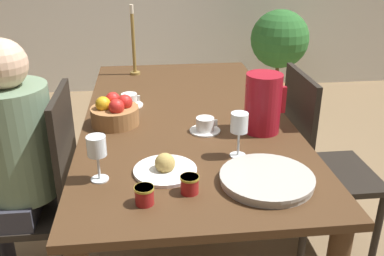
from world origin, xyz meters
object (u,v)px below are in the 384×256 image
(red_pitcher, at_px, (263,103))
(teacup_across, at_px, (130,101))
(bread_plate, at_px, (165,168))
(serving_tray, at_px, (267,179))
(candlestick_tall, at_px, (134,47))
(fruit_bowl, at_px, (115,113))
(jam_jar_amber, at_px, (190,184))
(chair_person_side, at_px, (42,194))
(wine_glass_water, at_px, (239,125))
(teacup_near_person, at_px, (205,126))
(potted_plant, at_px, (279,43))
(chair_opposite, at_px, (317,163))
(jam_jar_red, at_px, (144,194))
(wine_glass_juice, at_px, (97,149))
(person_seated, at_px, (10,158))

(red_pitcher, height_order, teacup_across, red_pitcher)
(teacup_across, xyz_separation_m, bread_plate, (0.14, -0.66, -0.01))
(serving_tray, distance_m, candlestick_tall, 1.39)
(fruit_bowl, bearing_deg, teacup_across, 75.39)
(serving_tray, distance_m, fruit_bowl, 0.77)
(jam_jar_amber, bearing_deg, bread_plate, 116.70)
(chair_person_side, relative_size, teacup_across, 7.37)
(wine_glass_water, relative_size, teacup_near_person, 1.33)
(candlestick_tall, xyz_separation_m, potted_plant, (1.32, 1.36, -0.31))
(wine_glass_water, height_order, candlestick_tall, candlestick_tall)
(bread_plate, distance_m, candlestick_tall, 1.21)
(chair_opposite, distance_m, bread_plate, 0.93)
(red_pitcher, height_order, bread_plate, red_pitcher)
(bread_plate, height_order, jam_jar_red, bread_plate)
(chair_person_side, distance_m, wine_glass_juice, 0.59)
(person_seated, bearing_deg, red_pitcher, -89.33)
(candlestick_tall, bearing_deg, wine_glass_juice, -94.97)
(jam_jar_amber, bearing_deg, person_seated, 147.51)
(person_seated, distance_m, teacup_near_person, 0.80)
(wine_glass_water, relative_size, bread_plate, 0.78)
(teacup_near_person, bearing_deg, person_seated, -177.67)
(person_seated, height_order, jam_jar_amber, person_seated)
(person_seated, xyz_separation_m, wine_glass_juice, (0.39, -0.32, 0.18))
(wine_glass_juice, relative_size, jam_jar_amber, 2.62)
(wine_glass_juice, bearing_deg, fruit_bowl, 86.51)
(chair_person_side, distance_m, teacup_near_person, 0.76)
(jam_jar_red, bearing_deg, wine_glass_water, 38.36)
(fruit_bowl, distance_m, candlestick_tall, 0.76)
(candlestick_tall, bearing_deg, teacup_near_person, -71.03)
(chair_person_side, bearing_deg, jam_jar_amber, -128.22)
(wine_glass_water, bearing_deg, chair_person_side, 163.64)
(red_pitcher, bearing_deg, potted_plant, 70.85)
(chair_person_side, height_order, potted_plant, chair_person_side)
(person_seated, bearing_deg, teacup_near_person, -87.67)
(teacup_across, relative_size, fruit_bowl, 0.62)
(chair_opposite, bearing_deg, chair_person_side, -83.93)
(serving_tray, relative_size, jam_jar_red, 5.11)
(teacup_across, relative_size, potted_plant, 0.14)
(wine_glass_water, xyz_separation_m, jam_jar_amber, (-0.21, -0.23, -0.09))
(chair_opposite, height_order, potted_plant, chair_opposite)
(teacup_near_person, relative_size, candlestick_tall, 0.32)
(wine_glass_juice, relative_size, serving_tray, 0.51)
(red_pitcher, relative_size, candlestick_tall, 0.61)
(chair_person_side, bearing_deg, jam_jar_red, -138.93)
(wine_glass_juice, bearing_deg, jam_jar_red, -46.89)
(chair_person_side, relative_size, serving_tray, 3.05)
(teacup_near_person, distance_m, bread_plate, 0.37)
(bread_plate, xyz_separation_m, candlestick_tall, (-0.12, 1.20, 0.15))
(serving_tray, bearing_deg, bread_plate, 161.35)
(red_pitcher, xyz_separation_m, potted_plant, (0.78, 2.26, -0.27))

